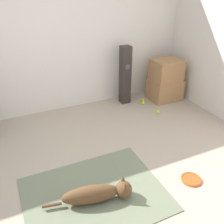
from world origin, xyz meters
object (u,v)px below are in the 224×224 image
at_px(cardboard_box_upper, 166,70).
at_px(cardboard_box_lower, 164,89).
at_px(floor_speaker, 125,75).
at_px(tennis_ball_by_boxes, 143,100).
at_px(frisbee, 191,179).
at_px(tennis_ball_near_speaker, 158,111).
at_px(tennis_ball_loose_on_carpet, 143,103).
at_px(dog, 98,193).

bearing_deg(cardboard_box_upper, cardboard_box_lower, 57.50).
bearing_deg(floor_speaker, tennis_ball_by_boxes, -22.96).
xyz_separation_m(cardboard_box_lower, tennis_ball_by_boxes, (-0.46, 0.05, -0.17)).
height_order(frisbee, tennis_ball_by_boxes, tennis_ball_by_boxes).
bearing_deg(tennis_ball_near_speaker, frisbee, -110.46).
bearing_deg(tennis_ball_by_boxes, tennis_ball_loose_on_carpet, -118.99).
xyz_separation_m(floor_speaker, tennis_ball_near_speaker, (0.35, -0.66, -0.52)).
bearing_deg(tennis_ball_by_boxes, cardboard_box_lower, -5.74).
distance_m(dog, cardboard_box_upper, 2.92).
bearing_deg(frisbee, dog, 171.49).
distance_m(frisbee, tennis_ball_near_speaker, 1.71).
relative_size(floor_speaker, tennis_ball_by_boxes, 16.67).
xyz_separation_m(dog, tennis_ball_loose_on_carpet, (1.66, 1.84, -0.08)).
height_order(frisbee, floor_speaker, floor_speaker).
height_order(frisbee, cardboard_box_upper, cardboard_box_upper).
distance_m(dog, floor_speaker, 2.55).
relative_size(cardboard_box_upper, tennis_ball_loose_on_carpet, 8.05).
relative_size(dog, tennis_ball_by_boxes, 14.55).
relative_size(frisbee, tennis_ball_near_speaker, 3.69).
bearing_deg(floor_speaker, frisbee, -96.27).
height_order(dog, floor_speaker, floor_speaker).
distance_m(cardboard_box_lower, floor_speaker, 0.89).
relative_size(dog, cardboard_box_lower, 1.64).
distance_m(frisbee, cardboard_box_upper, 2.38).
bearing_deg(frisbee, tennis_ball_loose_on_carpet, 75.47).
xyz_separation_m(tennis_ball_near_speaker, tennis_ball_loose_on_carpet, (-0.08, 0.41, 0.00)).
distance_m(floor_speaker, tennis_ball_loose_on_carpet, 0.64).
bearing_deg(frisbee, tennis_ball_by_boxes, 74.65).
bearing_deg(frisbee, tennis_ball_near_speaker, 69.54).
xyz_separation_m(frisbee, tennis_ball_near_speaker, (0.60, 1.60, 0.02)).
bearing_deg(dog, floor_speaker, 56.39).
bearing_deg(tennis_ball_by_boxes, tennis_ball_near_speaker, -88.39).
height_order(floor_speaker, tennis_ball_by_boxes, floor_speaker).
distance_m(dog, cardboard_box_lower, 2.90).
bearing_deg(tennis_ball_loose_on_carpet, cardboard_box_upper, 5.69).
bearing_deg(cardboard_box_lower, tennis_ball_near_speaker, -133.15).
height_order(frisbee, tennis_ball_near_speaker, tennis_ball_near_speaker).
relative_size(floor_speaker, tennis_ball_near_speaker, 16.67).
xyz_separation_m(dog, tennis_ball_near_speaker, (1.74, 1.43, -0.08)).
distance_m(frisbee, floor_speaker, 2.34).
height_order(cardboard_box_upper, tennis_ball_loose_on_carpet, cardboard_box_upper).
bearing_deg(frisbee, cardboard_box_lower, 63.33).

